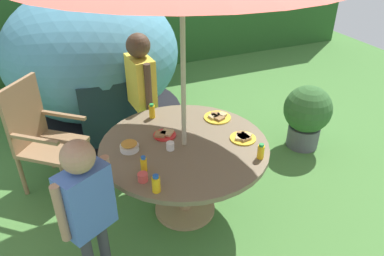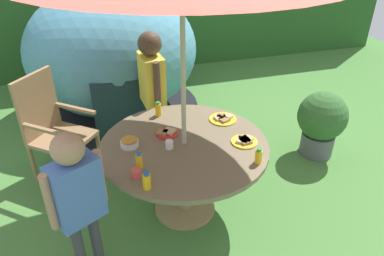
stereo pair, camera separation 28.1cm
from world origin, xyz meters
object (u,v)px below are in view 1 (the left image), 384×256
Objects in this scene: child_in_blue_shirt at (86,201)px; cup_far at (143,177)px; juice_bottle_near_right at (261,152)px; juice_bottle_far_right at (144,164)px; wooden_chair at (40,133)px; juice_bottle_center_front at (152,111)px; garden_table at (184,156)px; potted_plant at (307,114)px; juice_bottle_center_back at (156,184)px; plate_near_left at (243,137)px; dome_tent at (92,54)px; child_in_yellow_shirt at (141,83)px; plate_back_edge at (164,134)px; plate_far_left at (217,117)px; cup_near at (170,146)px; snack_bowl at (129,146)px.

cup_far is (0.39, 0.13, -0.04)m from child_in_blue_shirt.
juice_bottle_far_right is (-0.84, 0.19, -0.00)m from juice_bottle_near_right.
wooden_chair is 1.03m from juice_bottle_center_front.
garden_table is 0.55m from cup_far.
potted_plant is (2.63, -0.42, -0.16)m from wooden_chair.
plate_near_left is at bearing 21.58° from juice_bottle_center_back.
potted_plant is (1.92, -1.67, -0.38)m from dome_tent.
juice_bottle_center_back reaches higher than garden_table.
child_in_yellow_shirt reaches higher than potted_plant.
juice_bottle_near_right is (-1.13, -0.83, 0.35)m from potted_plant.
plate_far_left is at bearing 9.87° from plate_back_edge.
dome_tent reaches higher than juice_bottle_far_right.
cup_near reaches higher than cup_far.
potted_plant is 5.41× the size of juice_bottle_center_back.
cup_far reaches higher than garden_table.
snack_bowl is 1.11× the size of juice_bottle_center_back.
child_in_yellow_shirt reaches higher than snack_bowl.
juice_bottle_near_right is at bearing -70.54° from dome_tent.
plate_back_edge is 0.79m from juice_bottle_near_right.
wooden_chair is 8.60× the size of juice_bottle_far_right.
child_in_blue_shirt is 9.06× the size of juice_bottle_center_back.
plate_near_left and plate_back_edge have the same top height.
plate_back_edge is 0.78× the size of plate_far_left.
juice_bottle_center_back reaches higher than plate_back_edge.
juice_bottle_near_right is (0.45, -0.39, 0.17)m from garden_table.
potted_plant is at bearing -2.32° from juice_bottle_center_front.
dome_tent is 16.50× the size of juice_bottle_center_front.
juice_bottle_center_front reaches higher than juice_bottle_near_right.
snack_bowl is at bearing -101.36° from wooden_chair.
wooden_chair is 1.48m from juice_bottle_center_back.
juice_bottle_center_back is (-0.04, -2.56, -0.02)m from dome_tent.
garden_table is 0.61× the size of dome_tent.
juice_bottle_center_front is (-0.55, 0.90, 0.01)m from juice_bottle_near_right.
child_in_blue_shirt is 8.14× the size of snack_bowl.
child_in_blue_shirt is 0.94m from plate_back_edge.
potted_plant is at bearing 15.24° from cup_near.
plate_near_left is (0.53, -1.04, -0.14)m from child_in_yellow_shirt.
wooden_chair is 7.80× the size of juice_bottle_center_front.
snack_bowl is 1.10× the size of juice_bottle_center_front.
juice_bottle_near_right is 1.02× the size of juice_bottle_far_right.
snack_bowl is at bearing -170.07° from potted_plant.
juice_bottle_center_front is at bearing -8.40° from child_in_yellow_shirt.
juice_bottle_far_right is at bearing 0.34° from child_in_blue_shirt.
child_in_yellow_shirt is at bearing 116.99° from plate_near_left.
juice_bottle_center_back reaches higher than cup_far.
cup_far is (-0.43, -0.31, 0.14)m from garden_table.
juice_bottle_center_back is (0.04, -0.53, 0.03)m from snack_bowl.
plate_far_left is 0.63m from cup_near.
garden_table is 0.54m from juice_bottle_center_front.
child_in_yellow_shirt reaches higher than juice_bottle_near_right.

